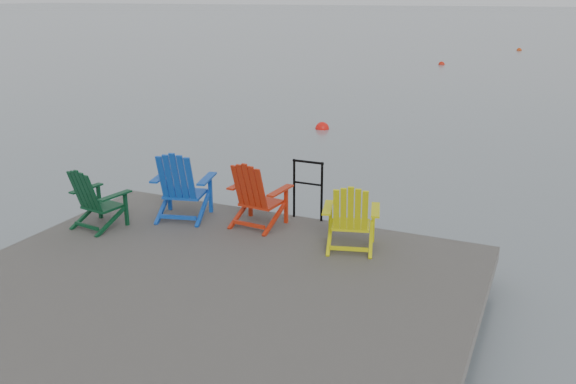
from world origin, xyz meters
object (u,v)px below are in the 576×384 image
at_px(buoy_b, 441,65).
at_px(chair_blue, 181,185).
at_px(chair_yellow, 351,216).
at_px(handrail, 308,184).
at_px(chair_red, 256,194).
at_px(chair_green, 95,198).
at_px(buoy_a, 322,129).
at_px(buoy_d, 519,50).

bearing_deg(buoy_b, chair_blue, -87.50).
bearing_deg(chair_yellow, handrail, 123.14).
bearing_deg(chair_red, chair_blue, -167.10).
xyz_separation_m(chair_green, buoy_a, (-0.29, 9.80, -0.95)).
height_order(buoy_a, buoy_b, buoy_a).
bearing_deg(handrail, buoy_a, 109.45).
distance_m(chair_red, chair_yellow, 1.52).
relative_size(chair_red, buoy_a, 2.45).
bearing_deg(buoy_a, chair_red, -75.06).
height_order(chair_blue, chair_red, chair_blue).
height_order(chair_blue, buoy_b, chair_blue).
bearing_deg(chair_red, buoy_d, 93.21).
distance_m(handrail, chair_blue, 1.86).
xyz_separation_m(chair_red, buoy_d, (0.88, 38.13, -0.99)).
height_order(chair_green, buoy_b, chair_green).
bearing_deg(buoy_d, buoy_b, -106.29).
relative_size(chair_blue, buoy_a, 2.64).
relative_size(chair_blue, buoy_b, 3.06).
height_order(chair_blue, chair_yellow, chair_blue).
xyz_separation_m(handrail, chair_yellow, (0.94, -0.83, -0.08)).
bearing_deg(handrail, chair_blue, -156.34).
xyz_separation_m(chair_blue, buoy_b, (-1.19, 27.27, -1.03)).
relative_size(buoy_a, buoy_d, 1.15).
bearing_deg(buoy_d, chair_red, -91.33).
xyz_separation_m(chair_green, chair_red, (2.06, 0.99, 0.04)).
height_order(chair_green, chair_blue, chair_blue).
distance_m(handrail, buoy_b, 26.70).
bearing_deg(chair_red, chair_yellow, -5.02).
distance_m(chair_green, chair_yellow, 3.64).
distance_m(chair_blue, chair_yellow, 2.65).
distance_m(chair_red, buoy_a, 9.17).
height_order(handrail, buoy_d, handrail).
bearing_deg(buoy_b, buoy_d, 73.71).
relative_size(chair_blue, chair_yellow, 1.15).
bearing_deg(chair_green, buoy_d, 94.33).
relative_size(handrail, chair_green, 1.01).
xyz_separation_m(buoy_a, buoy_d, (3.23, 29.32, 0.00)).
distance_m(chair_green, chair_blue, 1.23).
bearing_deg(buoy_a, chair_blue, -82.39).
bearing_deg(buoy_b, handrail, -83.77).
bearing_deg(handrail, buoy_b, 96.23).
relative_size(chair_green, buoy_d, 2.57).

